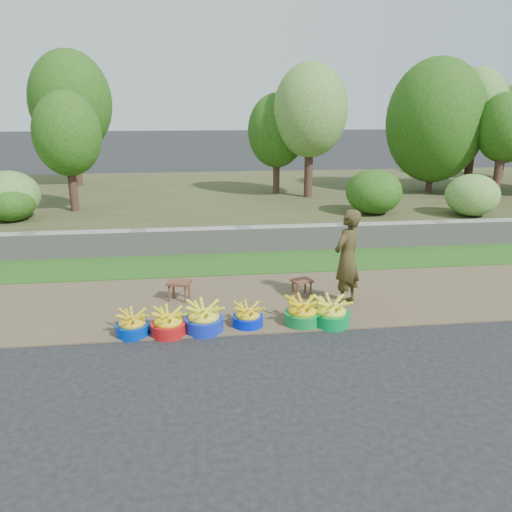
{
  "coord_description": "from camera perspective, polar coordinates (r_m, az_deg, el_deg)",
  "views": [
    {
      "loc": [
        -1.0,
        -6.26,
        3.05
      ],
      "look_at": [
        -0.07,
        1.3,
        0.75
      ],
      "focal_mm": 35.0,
      "sensor_mm": 36.0,
      "label": 1
    }
  ],
  "objects": [
    {
      "name": "stool_left",
      "position": [
        8.16,
        -8.78,
        -3.33
      ],
      "size": [
        0.43,
        0.37,
        0.32
      ],
      "rotation": [
        0.0,
        0.0,
        -0.32
      ],
      "color": "brown",
      "rests_on": "dirt_shoulder"
    },
    {
      "name": "grass_verge",
      "position": [
        10.03,
        -0.94,
        -0.78
      ],
      "size": [
        80.0,
        1.5,
        0.04
      ],
      "primitive_type": "cube",
      "color": "#285C19",
      "rests_on": "ground"
    },
    {
      "name": "basin_e",
      "position": [
        7.29,
        5.33,
        -6.47
      ],
      "size": [
        0.53,
        0.53,
        0.4
      ],
      "color": "#0E7F35",
      "rests_on": "ground"
    },
    {
      "name": "ground_plane",
      "position": [
        7.04,
        1.91,
        -8.9
      ],
      "size": [
        120.0,
        120.0,
        0.0
      ],
      "primitive_type": "plane",
      "color": "black",
      "rests_on": "ground"
    },
    {
      "name": "retaining_wall",
      "position": [
        10.77,
        -1.43,
        1.87
      ],
      "size": [
        80.0,
        0.35,
        0.55
      ],
      "primitive_type": "cube",
      "color": "gray",
      "rests_on": "ground"
    },
    {
      "name": "earth_bank",
      "position": [
        15.55,
        -3.21,
        6.41
      ],
      "size": [
        80.0,
        10.0,
        0.5
      ],
      "primitive_type": "cube",
      "color": "#414424",
      "rests_on": "ground"
    },
    {
      "name": "dirt_shoulder",
      "position": [
        8.17,
        0.56,
        -5.06
      ],
      "size": [
        80.0,
        2.5,
        0.02
      ],
      "primitive_type": "cube",
      "color": "brown",
      "rests_on": "ground"
    },
    {
      "name": "basin_c",
      "position": [
        7.09,
        -5.99,
        -7.14
      ],
      "size": [
        0.55,
        0.55,
        0.41
      ],
      "color": "#1028B8",
      "rests_on": "ground"
    },
    {
      "name": "vendor_woman",
      "position": [
        7.85,
        10.37,
        -0.23
      ],
      "size": [
        0.67,
        0.65,
        1.54
      ],
      "primitive_type": "imported",
      "rotation": [
        0.0,
        0.0,
        3.85
      ],
      "color": "black",
      "rests_on": "dirt_shoulder"
    },
    {
      "name": "basin_a",
      "position": [
        7.15,
        -13.95,
        -7.63
      ],
      "size": [
        0.47,
        0.47,
        0.35
      ],
      "color": "#002CA4",
      "rests_on": "ground"
    },
    {
      "name": "basin_f",
      "position": [
        7.33,
        8.58,
        -6.46
      ],
      "size": [
        0.54,
        0.54,
        0.4
      ],
      "color": "#008336",
      "rests_on": "ground"
    },
    {
      "name": "basin_b",
      "position": [
        7.06,
        -10.0,
        -7.6
      ],
      "size": [
        0.49,
        0.49,
        0.37
      ],
      "color": "#B11214",
      "rests_on": "ground"
    },
    {
      "name": "stool_right",
      "position": [
        8.28,
        5.25,
        -3.09
      ],
      "size": [
        0.38,
        0.34,
        0.28
      ],
      "rotation": [
        0.0,
        0.0,
        0.34
      ],
      "color": "brown",
      "rests_on": "dirt_shoulder"
    },
    {
      "name": "basin_d",
      "position": [
        7.21,
        -0.94,
        -6.94
      ],
      "size": [
        0.44,
        0.44,
        0.33
      ],
      "color": "#001BD6",
      "rests_on": "ground"
    },
    {
      "name": "vegetation",
      "position": [
        15.19,
        11.47,
        14.92
      ],
      "size": [
        29.68,
        7.99,
        4.3
      ],
      "color": "#3E261E",
      "rests_on": "earth_bank"
    }
  ]
}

